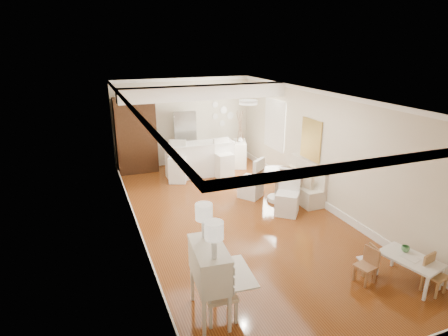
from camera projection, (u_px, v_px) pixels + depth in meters
room at (234, 131)px, 8.33m from camera, size 9.00×9.04×2.82m
secretary_bureau at (210, 282)px, 5.41m from camera, size 0.98×1.00×1.16m
gustavian_armchair at (220, 293)px, 5.42m from camera, size 0.53×0.53×0.85m
kids_table at (408, 270)px, 6.29m from camera, size 0.77×1.05×0.47m
kids_chair_a at (366, 266)px, 6.28m from camera, size 0.35×0.35×0.62m
kids_chair_b at (367, 260)px, 6.53m from camera, size 0.29×0.29×0.53m
kids_chair_c at (435, 275)px, 6.01m from camera, size 0.37×0.37×0.65m
banquette at (300, 180)px, 9.63m from camera, size 0.52×1.60×0.98m
dining_table at (278, 186)px, 9.51m from camera, size 1.43×1.43×0.76m
slip_chair_near at (288, 193)px, 8.72m from camera, size 0.72×0.72×1.06m
slip_chair_far at (251, 178)px, 9.70m from camera, size 0.72×0.73×1.07m
breakfast_counter at (200, 159)px, 11.28m from camera, size 2.05×0.65×1.03m
bar_stool_left at (177, 162)px, 10.74m from camera, size 0.63×0.63×1.20m
bar_stool_right at (224, 159)px, 11.06m from camera, size 0.51×0.51×1.18m
pantry_cabinet at (136, 136)px, 11.45m from camera, size 1.20×0.60×2.30m
fridge at (196, 138)px, 12.15m from camera, size 0.75×0.65×1.80m
sideboard at (240, 154)px, 12.21m from camera, size 0.65×0.94×0.82m
pencil_cup at (405, 249)px, 6.39m from camera, size 0.16×0.16×0.11m
branch_vase at (240, 139)px, 12.03m from camera, size 0.21×0.21×0.17m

